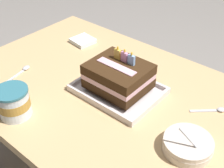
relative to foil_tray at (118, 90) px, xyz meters
name	(u,v)px	position (x,y,z in m)	size (l,w,h in m)	color
dining_table	(106,109)	(-0.04, -0.02, -0.10)	(1.15, 0.76, 0.68)	tan
foil_tray	(118,90)	(0.00, 0.00, 0.00)	(0.30, 0.23, 0.02)	silver
birthday_cake	(119,76)	(0.00, 0.00, 0.06)	(0.20, 0.17, 0.14)	#382311
bowl_stack	(188,145)	(0.32, -0.08, 0.01)	(0.15, 0.15, 0.10)	silver
ice_cream_tub	(14,102)	(-0.18, -0.31, 0.04)	(0.11, 0.11, 0.10)	white
serving_spoon_near_tray	(23,70)	(-0.38, -0.14, 0.00)	(0.04, 0.15, 0.01)	silver
serving_spoon_by_bowls	(216,110)	(0.32, 0.13, 0.00)	(0.10, 0.09, 0.01)	silver
napkin_pile	(83,41)	(-0.36, 0.18, 0.00)	(0.11, 0.10, 0.02)	white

